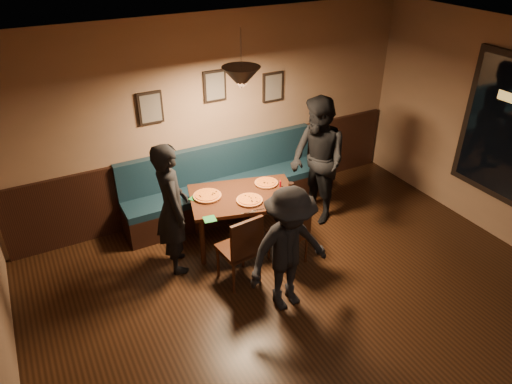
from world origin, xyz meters
TOP-DOWN VIEW (x-y plane):
  - floor at (0.00, 0.00)m, footprint 7.00×7.00m
  - ceiling at (0.00, 0.00)m, footprint 7.00×7.00m
  - wall_back at (0.00, 3.50)m, footprint 6.00×0.00m
  - wainscot at (0.00, 3.47)m, footprint 5.88×0.06m
  - booth_bench at (0.00, 3.20)m, footprint 3.00×0.60m
  - picture_left at (-0.90, 3.47)m, footprint 0.32×0.04m
  - picture_center at (0.00, 3.47)m, footprint 0.32×0.04m
  - picture_right at (0.90, 3.47)m, footprint 0.32×0.04m
  - pendant_lamp at (-0.11, 2.44)m, footprint 0.44×0.44m
  - dining_table at (-0.11, 2.44)m, footprint 1.52×1.18m
  - chair_near_left at (-0.51, 1.78)m, footprint 0.46×0.46m
  - chair_near_right at (0.19, 1.81)m, footprint 0.45×0.45m
  - diner_left at (-1.07, 2.39)m, footprint 0.47×0.66m
  - diner_right at (1.07, 2.50)m, footprint 0.68×0.88m
  - diner_front at (-0.21, 1.15)m, footprint 1.00×0.61m
  - pizza_a at (-0.53, 2.61)m, footprint 0.48×0.48m
  - pizza_b at (-0.11, 2.27)m, footprint 0.35×0.35m
  - pizza_c at (0.29, 2.56)m, footprint 0.38×0.38m
  - soda_glass at (0.45, 2.19)m, footprint 0.07×0.07m
  - tabasco_bottle at (0.42, 2.41)m, footprint 0.03×0.03m
  - napkin_a at (-0.66, 2.65)m, footprint 0.22×0.22m
  - napkin_b at (-0.71, 2.13)m, footprint 0.16×0.16m
  - cutlery_set at (-0.17, 2.04)m, footprint 0.17×0.06m

SIDE VIEW (x-z plane):
  - floor at x=0.00m, z-range 0.00..0.00m
  - dining_table at x=-0.11m, z-range 0.00..0.72m
  - chair_near_right at x=0.19m, z-range 0.00..0.88m
  - chair_near_left at x=-0.51m, z-range 0.00..0.95m
  - wainscot at x=0.00m, z-range 0.00..1.00m
  - booth_bench at x=0.00m, z-range 0.00..1.00m
  - cutlery_set at x=-0.17m, z-range 0.72..0.72m
  - napkin_b at x=-0.71m, z-range 0.72..0.73m
  - napkin_a at x=-0.66m, z-range 0.72..0.73m
  - pizza_c at x=0.29m, z-range 0.72..0.76m
  - pizza_b at x=-0.11m, z-range 0.72..0.76m
  - pizza_a at x=-0.53m, z-range 0.72..0.76m
  - diner_front at x=-0.21m, z-range 0.00..1.50m
  - tabasco_bottle at x=0.42m, z-range 0.72..0.83m
  - soda_glass at x=0.45m, z-range 0.72..0.88m
  - diner_left at x=-1.07m, z-range 0.00..1.68m
  - diner_right at x=1.07m, z-range 0.00..1.80m
  - wall_back at x=0.00m, z-range -1.60..4.40m
  - picture_left at x=-0.90m, z-range 1.49..1.91m
  - picture_right at x=0.90m, z-range 1.49..1.91m
  - picture_center at x=0.00m, z-range 1.64..2.06m
  - pendant_lamp at x=-0.11m, z-range 2.12..2.38m
  - ceiling at x=0.00m, z-range 2.80..2.80m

